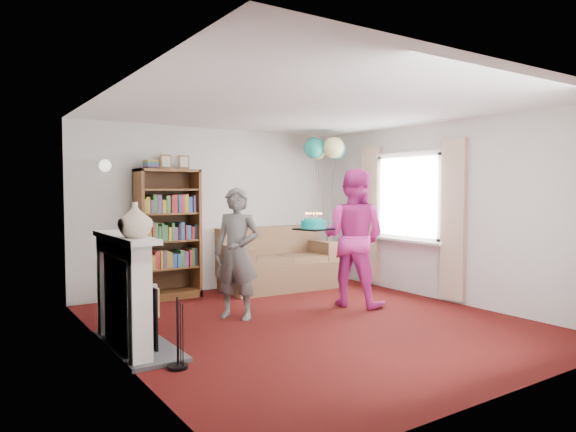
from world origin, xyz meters
TOP-DOWN VIEW (x-y plane):
  - ground at (0.00, 0.00)m, footprint 5.00×5.00m
  - wall_back at (0.00, 2.51)m, footprint 4.50×0.02m
  - wall_left at (-2.26, 0.00)m, footprint 0.02×5.00m
  - wall_right at (2.26, 0.00)m, footprint 0.02×5.00m
  - ceiling at (0.00, 0.00)m, footprint 4.50×5.00m
  - fireplace at (-2.09, 0.19)m, footprint 0.55×1.80m
  - window_bay at (2.21, 0.60)m, footprint 0.14×2.02m
  - wall_sconce at (-1.75, 2.36)m, footprint 0.16×0.23m
  - bookcase at (-0.92, 2.30)m, footprint 0.88×0.42m
  - sofa at (0.82, 2.07)m, footprint 1.80×0.95m
  - wicker_basket at (-1.61, 1.36)m, footprint 0.46×0.46m
  - person_striped at (-0.64, 0.69)m, footprint 0.65×0.69m
  - person_magenta at (1.00, 0.45)m, footprint 1.03×1.11m
  - birthday_cake at (0.41, 0.55)m, footprint 0.40×0.40m
  - balloons at (1.57, 1.82)m, footprint 0.78×0.78m
  - mantel_vase at (-2.12, -0.15)m, footprint 0.35×0.35m

SIDE VIEW (x-z plane):
  - ground at x=0.00m, z-range 0.00..0.00m
  - wicker_basket at x=-1.61m, z-range -0.02..0.39m
  - sofa at x=0.82m, z-range -0.12..0.83m
  - fireplace at x=-2.09m, z-range -0.05..1.07m
  - person_striped at x=-0.64m, z-range 0.00..1.58m
  - bookcase at x=-0.92m, z-range -0.12..1.94m
  - person_magenta at x=1.00m, z-range 0.00..1.83m
  - birthday_cake at x=0.41m, z-range 0.99..1.21m
  - window_bay at x=2.21m, z-range 0.10..2.30m
  - wall_back at x=0.00m, z-range 0.00..2.50m
  - wall_left at x=-2.26m, z-range 0.00..2.50m
  - wall_right at x=2.26m, z-range 0.00..2.50m
  - mantel_vase at x=-2.12m, z-range 1.12..1.45m
  - wall_sconce at x=-1.75m, z-range 1.80..1.96m
  - balloons at x=1.57m, z-range 1.37..3.07m
  - ceiling at x=0.00m, z-range 2.50..2.51m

